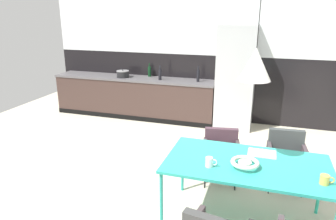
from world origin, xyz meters
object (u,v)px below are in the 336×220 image
Objects in this scene: refrigerator_column at (236,78)px; dining_table at (247,166)px; armchair_far_side at (286,152)px; cooking_pot at (123,74)px; bottle_vinegar_dark at (160,74)px; bottle_oil_tall at (198,75)px; armchair_head_of_table at (221,148)px; mug_glass_clear at (325,180)px; open_book at (262,153)px; bottle_wine_green at (150,71)px; pendant_lamp_over_table_near at (255,64)px; fruit_bowl at (245,163)px; mug_wide_latte at (210,162)px.

refrigerator_column is 3.12m from dining_table.
refrigerator_column is 2.69× the size of armchair_far_side.
dining_table is 6.23× the size of cooking_pot.
bottle_vinegar_dark is at bearing -43.73° from armchair_far_side.
bottle_oil_tall is at bearing 2.17° from cooking_pot.
armchair_head_of_table is 3.32m from cooking_pot.
armchair_head_of_table is 5.62× the size of mug_glass_clear.
open_book is at bearing 61.67° from dining_table.
bottle_wine_green is (-0.34, 0.27, -0.01)m from bottle_vinegar_dark.
pendant_lamp_over_table_near is at bearing 163.09° from mug_glass_clear.
armchair_far_side is at bearing 64.99° from dining_table.
bottle_wine_green is at bearing -60.14° from armchair_head_of_table.
fruit_bowl is 0.88× the size of bottle_oil_tall.
armchair_far_side is at bearing -51.60° from bottle_oil_tall.
pendant_lamp_over_table_near is (2.35, -3.29, 0.78)m from bottle_wine_green.
armchair_far_side is 1.26m from mug_glass_clear.
armchair_head_of_table is 0.94× the size of armchair_far_side.
pendant_lamp_over_table_near is at bearing -90.00° from dining_table.
fruit_bowl is (-0.02, -0.12, 0.09)m from dining_table.
bottle_vinegar_dark is at bearing 123.67° from pendant_lamp_over_table_near.
cooking_pot is (-2.48, 2.15, 0.49)m from armchair_head_of_table.
armchair_far_side is 2.42× the size of bottle_vinegar_dark.
fruit_bowl is 0.26× the size of pendant_lamp_over_table_near.
mug_glass_clear reaches higher than open_book.
armchair_far_side is 2.75× the size of cooking_pot.
pendant_lamp_over_table_near is (2.01, -3.02, 0.77)m from bottle_vinegar_dark.
bottle_vinegar_dark is (-2.47, 2.03, 0.52)m from armchair_far_side.
armchair_head_of_table is at bearing -69.57° from bottle_oil_tall.
bottle_wine_green reaches higher than cooking_pot.
open_book is 1.03× the size of bottle_wine_green.
fruit_bowl is 0.98× the size of bottle_wine_green.
bottle_vinegar_dark is at bearing -62.13° from armchair_head_of_table.
refrigerator_column reaches higher than open_book.
open_book is 2.49× the size of mug_wide_latte.
mug_wide_latte is at bearing -149.66° from dining_table.
pendant_lamp_over_table_near reaches higher than cooking_pot.
mug_wide_latte is at bearing -150.79° from pendant_lamp_over_table_near.
armchair_head_of_table is 2.46× the size of fruit_bowl.
armchair_far_side is 3.66m from bottle_wine_green.
pendant_lamp_over_table_near reaches higher than refrigerator_column.
armchair_far_side is at bearing -66.46° from refrigerator_column.
armchair_far_side is at bearing 66.28° from open_book.
dining_table is 2.26× the size of armchair_far_side.
refrigerator_column is 2.42m from cooking_pot.
armchair_far_side is 0.82m from open_book.
bottle_vinegar_dark is at bearing 128.13° from open_book.
refrigerator_column is at bearing 102.09° from open_book.
fruit_bowl is at bearing 62.40° from armchair_far_side.
fruit_bowl is at bearing -57.47° from bottle_vinegar_dark.
armchair_head_of_table is 5.83× the size of mug_wide_latte.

